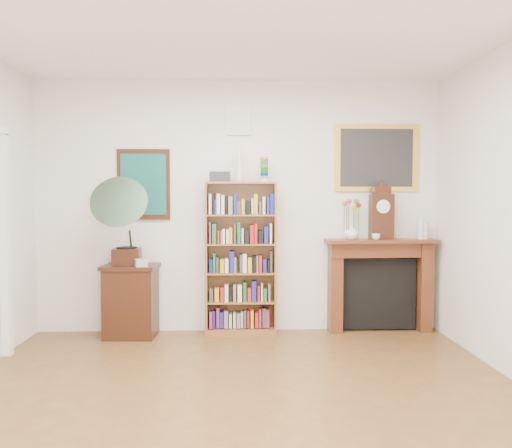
{
  "coord_description": "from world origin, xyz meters",
  "views": [
    {
      "loc": [
        -0.0,
        -3.1,
        1.5
      ],
      "look_at": [
        0.17,
        1.6,
        1.25
      ],
      "focal_mm": 35.0,
      "sensor_mm": 36.0,
      "label": 1
    }
  ],
  "objects_px": {
    "side_cabinet": "(131,301)",
    "bottle_right": "(425,230)",
    "fireplace": "(379,278)",
    "teacup": "(376,237)",
    "cd_stack": "(141,263)",
    "bookshelf": "(241,250)",
    "gramophone": "(123,216)",
    "bottle_left": "(421,228)",
    "flower_vase": "(351,232)",
    "mantel_clock": "(381,214)"
  },
  "relations": [
    {
      "from": "side_cabinet",
      "to": "bottle_right",
      "type": "xyz_separation_m",
      "value": [
        3.24,
        0.1,
        0.75
      ]
    },
    {
      "from": "side_cabinet",
      "to": "fireplace",
      "type": "relative_size",
      "value": 0.63
    },
    {
      "from": "teacup",
      "to": "bottle_right",
      "type": "bearing_deg",
      "value": 8.95
    },
    {
      "from": "side_cabinet",
      "to": "cd_stack",
      "type": "xyz_separation_m",
      "value": [
        0.14,
        -0.15,
        0.43
      ]
    },
    {
      "from": "side_cabinet",
      "to": "cd_stack",
      "type": "distance_m",
      "value": 0.48
    },
    {
      "from": "bookshelf",
      "to": "gramophone",
      "type": "bearing_deg",
      "value": -170.57
    },
    {
      "from": "bottle_left",
      "to": "side_cabinet",
      "type": "bearing_deg",
      "value": -178.3
    },
    {
      "from": "gramophone",
      "to": "bottle_left",
      "type": "xyz_separation_m",
      "value": [
        3.24,
        0.22,
        -0.15
      ]
    },
    {
      "from": "gramophone",
      "to": "bottle_right",
      "type": "relative_size",
      "value": 4.68
    },
    {
      "from": "fireplace",
      "to": "flower_vase",
      "type": "xyz_separation_m",
      "value": [
        -0.34,
        -0.06,
        0.52
      ]
    },
    {
      "from": "teacup",
      "to": "mantel_clock",
      "type": "bearing_deg",
      "value": 43.11
    },
    {
      "from": "cd_stack",
      "to": "bottle_left",
      "type": "distance_m",
      "value": 3.07
    },
    {
      "from": "gramophone",
      "to": "bottle_right",
      "type": "bearing_deg",
      "value": -0.32
    },
    {
      "from": "bookshelf",
      "to": "cd_stack",
      "type": "height_order",
      "value": "bookshelf"
    },
    {
      "from": "flower_vase",
      "to": "fireplace",
      "type": "bearing_deg",
      "value": 10.25
    },
    {
      "from": "bookshelf",
      "to": "bottle_right",
      "type": "distance_m",
      "value": 2.06
    },
    {
      "from": "cd_stack",
      "to": "mantel_clock",
      "type": "xyz_separation_m",
      "value": [
        2.6,
        0.24,
        0.5
      ]
    },
    {
      "from": "cd_stack",
      "to": "teacup",
      "type": "distance_m",
      "value": 2.54
    },
    {
      "from": "fireplace",
      "to": "cd_stack",
      "type": "xyz_separation_m",
      "value": [
        -2.6,
        -0.29,
        0.22
      ]
    },
    {
      "from": "gramophone",
      "to": "cd_stack",
      "type": "xyz_separation_m",
      "value": [
        0.19,
        -0.03,
        -0.49
      ]
    },
    {
      "from": "mantel_clock",
      "to": "side_cabinet",
      "type": "bearing_deg",
      "value": 179.68
    },
    {
      "from": "cd_stack",
      "to": "bottle_right",
      "type": "bearing_deg",
      "value": 4.68
    },
    {
      "from": "fireplace",
      "to": "flower_vase",
      "type": "bearing_deg",
      "value": -172.09
    },
    {
      "from": "mantel_clock",
      "to": "bottle_right",
      "type": "bearing_deg",
      "value": -0.16
    },
    {
      "from": "cd_stack",
      "to": "flower_vase",
      "type": "height_order",
      "value": "flower_vase"
    },
    {
      "from": "bookshelf",
      "to": "bottle_left",
      "type": "xyz_separation_m",
      "value": [
        2.0,
        0.02,
        0.23
      ]
    },
    {
      "from": "flower_vase",
      "to": "side_cabinet",
      "type": "bearing_deg",
      "value": -178.23
    },
    {
      "from": "fireplace",
      "to": "mantel_clock",
      "type": "distance_m",
      "value": 0.72
    },
    {
      "from": "bookshelf",
      "to": "side_cabinet",
      "type": "bearing_deg",
      "value": -176.0
    },
    {
      "from": "side_cabinet",
      "to": "cd_stack",
      "type": "bearing_deg",
      "value": -42.84
    },
    {
      "from": "cd_stack",
      "to": "bottle_right",
      "type": "relative_size",
      "value": 0.6
    },
    {
      "from": "mantel_clock",
      "to": "bottle_left",
      "type": "relative_size",
      "value": 2.42
    },
    {
      "from": "bookshelf",
      "to": "flower_vase",
      "type": "bearing_deg",
      "value": 0.79
    },
    {
      "from": "bookshelf",
      "to": "side_cabinet",
      "type": "height_order",
      "value": "bookshelf"
    },
    {
      "from": "mantel_clock",
      "to": "bookshelf",
      "type": "bearing_deg",
      "value": 178.47
    },
    {
      "from": "bottle_left",
      "to": "bottle_right",
      "type": "bearing_deg",
      "value": 10.9
    },
    {
      "from": "bookshelf",
      "to": "bottle_right",
      "type": "xyz_separation_m",
      "value": [
        2.05,
        0.03,
        0.21
      ]
    },
    {
      "from": "mantel_clock",
      "to": "bottle_right",
      "type": "relative_size",
      "value": 2.9
    },
    {
      "from": "cd_stack",
      "to": "bottle_right",
      "type": "distance_m",
      "value": 3.12
    },
    {
      "from": "fireplace",
      "to": "gramophone",
      "type": "height_order",
      "value": "gramophone"
    },
    {
      "from": "mantel_clock",
      "to": "teacup",
      "type": "relative_size",
      "value": 6.4
    },
    {
      "from": "bottle_right",
      "to": "cd_stack",
      "type": "bearing_deg",
      "value": -175.32
    },
    {
      "from": "bookshelf",
      "to": "gramophone",
      "type": "xyz_separation_m",
      "value": [
        -1.23,
        -0.19,
        0.38
      ]
    },
    {
      "from": "cd_stack",
      "to": "bottle_left",
      "type": "relative_size",
      "value": 0.5
    },
    {
      "from": "side_cabinet",
      "to": "gramophone",
      "type": "bearing_deg",
      "value": -107.61
    },
    {
      "from": "flower_vase",
      "to": "teacup",
      "type": "height_order",
      "value": "flower_vase"
    },
    {
      "from": "side_cabinet",
      "to": "mantel_clock",
      "type": "distance_m",
      "value": 2.9
    },
    {
      "from": "fireplace",
      "to": "teacup",
      "type": "distance_m",
      "value": 0.49
    },
    {
      "from": "cd_stack",
      "to": "bottle_right",
      "type": "xyz_separation_m",
      "value": [
        3.09,
        0.25,
        0.32
      ]
    },
    {
      "from": "side_cabinet",
      "to": "flower_vase",
      "type": "xyz_separation_m",
      "value": [
        2.41,
        0.07,
        0.73
      ]
    }
  ]
}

